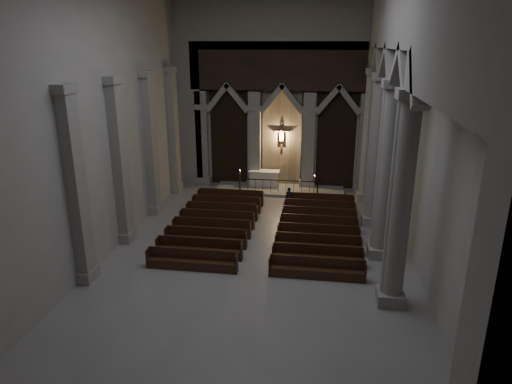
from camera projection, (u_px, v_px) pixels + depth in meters
room at (256, 91)px, 18.11m from camera, size 24.00×24.10×12.00m
sanctuary_wall at (282, 88)px, 29.25m from camera, size 14.00×0.77×12.00m
right_arcade at (395, 84)px, 18.53m from camera, size 1.00×24.00×12.00m
left_pilasters at (137, 155)px, 23.48m from camera, size 0.60×13.00×8.03m
sanctuary_step at (279, 190)px, 30.43m from camera, size 8.50×2.60×0.15m
altar at (264, 178)px, 30.89m from camera, size 2.07×0.83×1.05m
altar_rail at (278, 185)px, 29.52m from camera, size 5.14×0.09×1.01m
candle_stand_left at (240, 187)px, 29.77m from camera, size 0.27×0.27×1.61m
candle_stand_right at (314, 192)px, 28.88m from camera, size 0.26×0.26×1.53m
pews at (266, 229)px, 23.51m from camera, size 9.44×8.96×0.90m
worshipper at (289, 198)px, 27.22m from camera, size 0.45×0.30×1.23m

